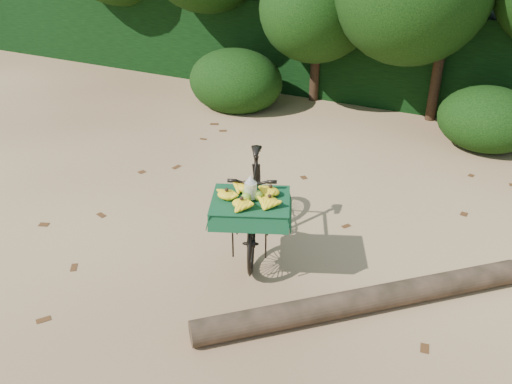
% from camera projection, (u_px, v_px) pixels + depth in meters
% --- Properties ---
extents(ground, '(80.00, 80.00, 0.00)m').
position_uv_depth(ground, '(292.00, 267.00, 5.95)').
color(ground, tan).
rests_on(ground, ground).
extents(vendor_bicycle, '(1.30, 1.94, 1.10)m').
position_uv_depth(vendor_bicycle, '(254.00, 202.00, 6.10)').
color(vendor_bicycle, black).
rests_on(vendor_bicycle, ground).
extents(fallen_log, '(2.70, 2.48, 0.25)m').
position_uv_depth(fallen_log, '(364.00, 300.00, 5.28)').
color(fallen_log, brown).
rests_on(fallen_log, ground).
extents(hedge_backdrop, '(26.00, 1.80, 1.80)m').
position_uv_depth(hedge_backdrop, '(421.00, 54.00, 10.47)').
color(hedge_backdrop, black).
rests_on(hedge_backdrop, ground).
extents(bush_clumps, '(8.80, 1.70, 0.90)m').
position_uv_depth(bush_clumps, '(423.00, 113.00, 8.92)').
color(bush_clumps, black).
rests_on(bush_clumps, ground).
extents(leaf_litter, '(7.00, 7.30, 0.01)m').
position_uv_depth(leaf_litter, '(314.00, 238.00, 6.46)').
color(leaf_litter, '#4B2B14').
rests_on(leaf_litter, ground).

